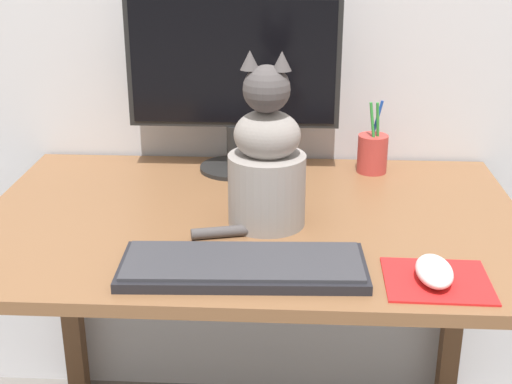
{
  "coord_description": "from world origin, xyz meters",
  "views": [
    {
      "loc": [
        0.08,
        -1.37,
        1.31
      ],
      "look_at": [
        0.02,
        -0.15,
        0.83
      ],
      "focal_mm": 50.0,
      "sensor_mm": 36.0,
      "label": 1
    }
  ],
  "objects_px": {
    "monitor": "(233,74)",
    "cat": "(266,163)",
    "keyboard": "(244,266)",
    "computer_mouse_right": "(434,271)",
    "pen_cup": "(372,153)"
  },
  "relations": [
    {
      "from": "monitor",
      "to": "cat",
      "type": "bearing_deg",
      "value": -74.09
    },
    {
      "from": "monitor",
      "to": "keyboard",
      "type": "distance_m",
      "value": 0.58
    },
    {
      "from": "keyboard",
      "to": "monitor",
      "type": "bearing_deg",
      "value": 94.25
    },
    {
      "from": "monitor",
      "to": "keyboard",
      "type": "height_order",
      "value": "monitor"
    },
    {
      "from": "computer_mouse_right",
      "to": "pen_cup",
      "type": "relative_size",
      "value": 0.63
    },
    {
      "from": "computer_mouse_right",
      "to": "cat",
      "type": "bearing_deg",
      "value": 141.7
    },
    {
      "from": "monitor",
      "to": "keyboard",
      "type": "bearing_deg",
      "value": -83.46
    },
    {
      "from": "keyboard",
      "to": "computer_mouse_right",
      "type": "xyz_separation_m",
      "value": [
        0.33,
        -0.02,
        0.01
      ]
    },
    {
      "from": "cat",
      "to": "pen_cup",
      "type": "xyz_separation_m",
      "value": [
        0.24,
        0.33,
        -0.08
      ]
    },
    {
      "from": "monitor",
      "to": "computer_mouse_right",
      "type": "distance_m",
      "value": 0.71
    },
    {
      "from": "computer_mouse_right",
      "to": "monitor",
      "type": "bearing_deg",
      "value": 124.9
    },
    {
      "from": "keyboard",
      "to": "computer_mouse_right",
      "type": "height_order",
      "value": "computer_mouse_right"
    },
    {
      "from": "computer_mouse_right",
      "to": "keyboard",
      "type": "bearing_deg",
      "value": 176.04
    },
    {
      "from": "monitor",
      "to": "computer_mouse_right",
      "type": "relative_size",
      "value": 4.5
    },
    {
      "from": "cat",
      "to": "pen_cup",
      "type": "height_order",
      "value": "cat"
    }
  ]
}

